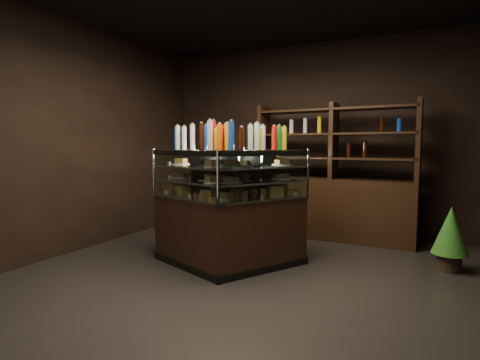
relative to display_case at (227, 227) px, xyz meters
The scene contains 7 objects.
ground 0.67m from the display_case, 31.89° to the right, with size 5.00×5.00×0.00m, color black.
room_shell 1.57m from the display_case, 31.89° to the right, with size 5.02×5.02×3.01m.
display_case is the anchor object (origin of this frame).
food_display 0.56m from the display_case, 70.89° to the right, with size 1.45×1.06×0.42m.
bottles_top 1.02m from the display_case, 109.11° to the left, with size 1.29×0.92×0.30m.
potted_conifer 2.47m from the display_case, 21.58° to the left, with size 0.38×0.38×0.81m.
back_shelving 1.97m from the display_case, 65.42° to the left, with size 2.32×0.53×2.00m.
Camera 1 is at (1.55, -3.48, 1.38)m, focal length 28.00 mm.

